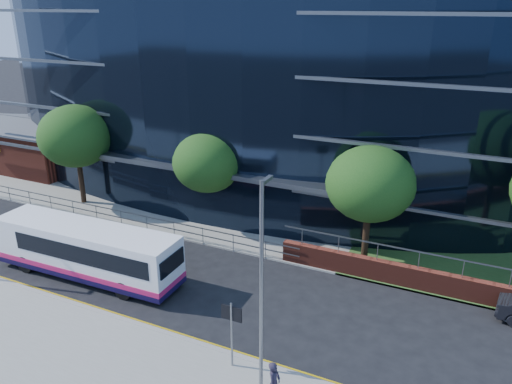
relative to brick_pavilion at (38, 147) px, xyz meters
The scene contains 15 objects.
ground 25.88m from the brick_pavilion, 31.53° to the right, with size 200.00×200.00×0.00m, color black.
kerb 26.41m from the brick_pavilion, 33.38° to the right, with size 80.00×0.25×0.16m, color gray.
yellow_line_outer 26.31m from the brick_pavilion, 33.02° to the right, with size 80.00×0.08×0.01m, color gold.
yellow_line_inner 26.23m from the brick_pavilion, 32.74° to the right, with size 80.00×0.08×0.01m, color gold.
far_forecourt 16.30m from the brick_pavilion, ahead, with size 50.00×8.00×0.10m, color gray.
glass_office 20.37m from the brick_pavilion, 22.21° to the left, with size 44.00×23.10×16.00m.
brick_pavilion is the anchor object (origin of this frame).
guard_railings 15.48m from the brick_pavilion, 24.90° to the right, with size 24.00×0.05×1.10m.
street_sign 30.49m from the brick_pavilion, 29.65° to the right, with size 0.85×0.09×2.80m.
tree_far_a 10.48m from the brick_pavilion, 26.55° to the right, with size 4.95×4.95×6.98m.
tree_far_b 19.55m from the brick_pavilion, 11.88° to the right, with size 4.29×4.29×6.05m.
tree_far_c 29.46m from the brick_pavilion, ahead, with size 4.62×4.62×6.51m.
streetlight_east 32.19m from the brick_pavilion, 29.24° to the right, with size 0.15×0.77×8.00m.
city_bus 20.56m from the brick_pavilion, 35.95° to the right, with size 10.33×2.62×2.77m.
pedestrian 32.98m from the brick_pavilion, 29.40° to the right, with size 0.61×0.40×1.69m, color #262030.
Camera 1 is at (12.04, -15.34, 13.25)m, focal length 35.00 mm.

